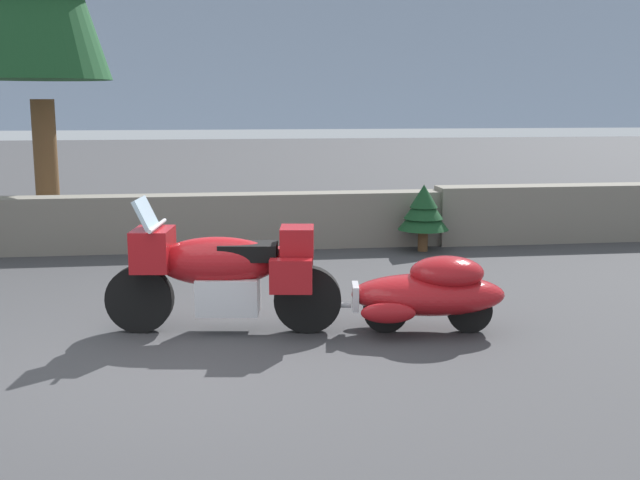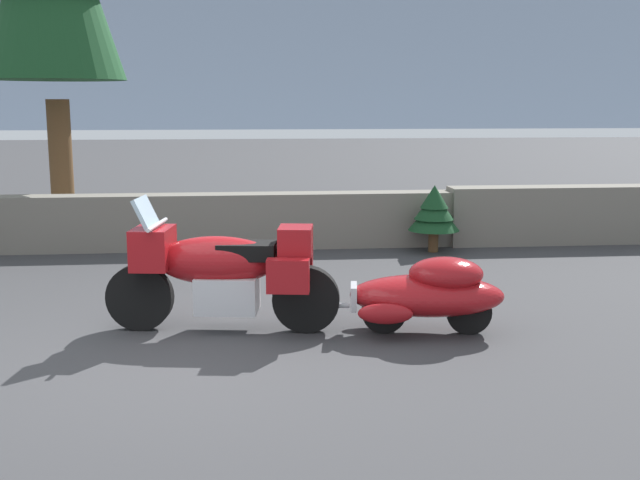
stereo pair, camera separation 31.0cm
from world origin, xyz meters
TOP-DOWN VIEW (x-y plane):
  - ground_plane at (0.00, 0.00)m, footprint 80.00×80.00m
  - stone_guard_wall at (0.48, 5.26)m, footprint 24.00×0.55m
  - distant_ridgeline at (0.00, 95.24)m, footprint 240.00×80.00m
  - touring_motorcycle at (0.56, 0.90)m, footprint 2.31×0.94m
  - car_shaped_trailer at (2.56, 0.62)m, footprint 2.23×0.92m
  - pine_sapling_near at (3.62, 4.71)m, footprint 0.77×0.77m

SIDE VIEW (x-z plane):
  - ground_plane at x=0.00m, z-range 0.00..0.00m
  - car_shaped_trailer at x=2.56m, z-range 0.03..0.79m
  - stone_guard_wall at x=0.48m, z-range -0.03..0.89m
  - touring_motorcycle at x=0.56m, z-range -0.04..1.29m
  - pine_sapling_near at x=3.62m, z-range 0.13..1.14m
  - distant_ridgeline at x=0.00m, z-range 0.00..16.00m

